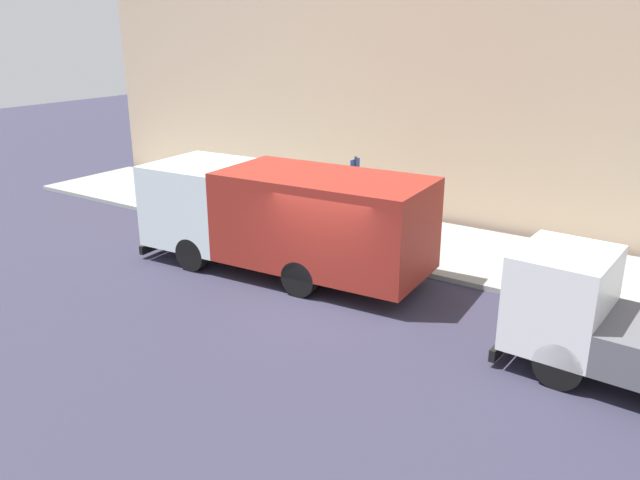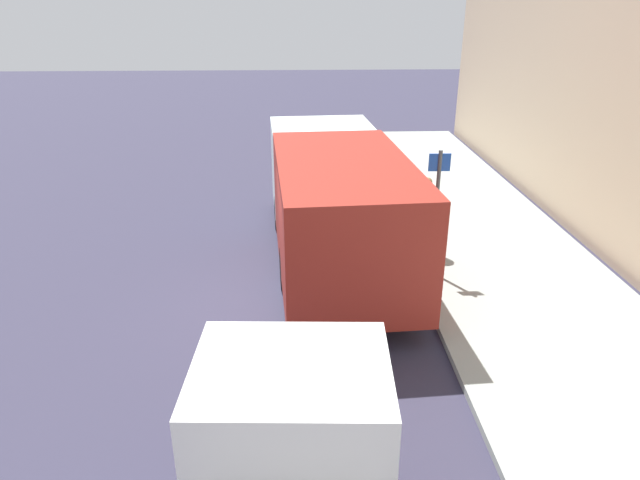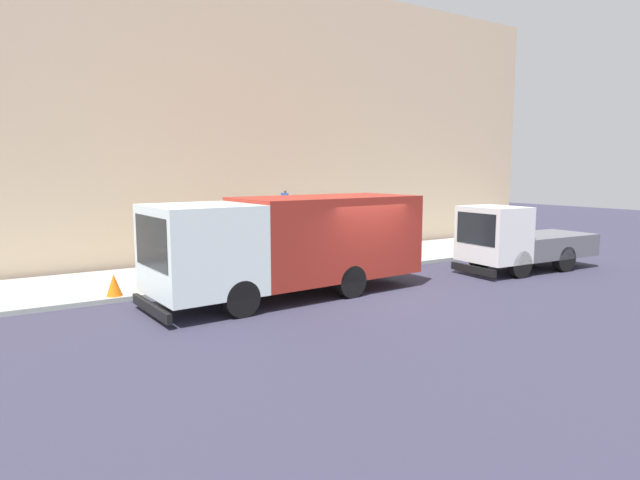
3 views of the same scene
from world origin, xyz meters
name	(u,v)px [view 2 (image 2 of 3)]	position (x,y,z in m)	size (l,w,h in m)	color
ground	(274,304)	(0.00, 0.00, 0.00)	(80.00, 80.00, 0.00)	#312F43
sidewalk	(530,296)	(5.14, 0.00, 0.07)	(4.28, 30.00, 0.13)	#979E97
large_utility_truck	(335,198)	(1.31, 1.95, 1.54)	(3.06, 7.89, 2.71)	white
pedestrian_walking	(425,213)	(3.40, 2.13, 1.07)	(0.53, 0.53, 1.79)	#463051
traffic_cone_orange	(391,186)	(3.29, 6.20, 0.42)	(0.41, 0.41, 0.59)	orange
street_sign_post	(436,203)	(3.34, 1.01, 1.71)	(0.44, 0.08, 2.69)	#4C5156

